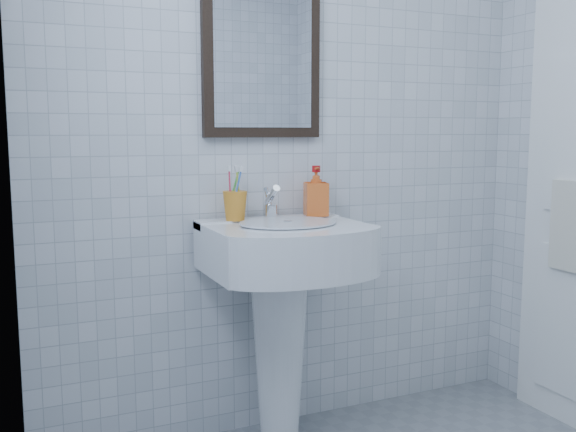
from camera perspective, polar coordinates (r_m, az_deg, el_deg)
name	(u,v)px	position (r m, az deg, el deg)	size (l,w,h in m)	color
wall_back	(293,135)	(2.71, 0.47, 7.23)	(2.20, 0.02, 2.50)	silver
wall_left	(17,138)	(1.26, -22.97, 6.37)	(0.02, 2.40, 2.50)	silver
washbasin	(282,296)	(2.54, -0.56, -7.15)	(0.60, 0.44, 0.92)	white
faucet	(271,205)	(2.57, -1.54, 1.00)	(0.06, 0.12, 0.14)	silver
toothbrush_cup	(235,206)	(2.52, -4.73, 0.91)	(0.10, 0.10, 0.11)	orange
soap_dispenser	(316,191)	(2.65, 2.51, 2.23)	(0.09, 0.09, 0.20)	#E74C16
wall_mirror	(262,60)	(2.65, -2.30, 13.72)	(0.50, 0.04, 0.62)	black
towel_ring	(573,183)	(2.94, 24.04, 2.70)	(0.18, 0.18, 0.01)	silver
hand_towel	(567,226)	(2.95, 23.59, -0.79)	(0.03, 0.16, 0.38)	white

